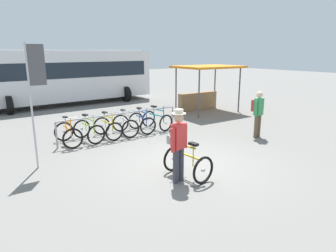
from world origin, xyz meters
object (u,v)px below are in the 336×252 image
at_px(racked_bike_white, 125,125).
at_px(racked_bike_teal, 157,120).
at_px(racked_bike_lime, 89,131).
at_px(racked_bike_blue, 142,122).
at_px(pedestrian_with_backpack, 258,111).
at_px(racked_bike_orange, 68,134).
at_px(market_stall, 203,84).
at_px(racked_bike_yellow, 108,128).
at_px(person_with_featured_bike, 179,143).
at_px(banner_flag, 35,82).
at_px(featured_bicycle, 184,157).
at_px(bus_distant, 65,74).

bearing_deg(racked_bike_white, racked_bike_teal, 2.31).
relative_size(racked_bike_lime, racked_bike_white, 1.01).
xyz_separation_m(racked_bike_lime, racked_bike_blue, (2.10, 0.08, 0.00)).
distance_m(racked_bike_white, pedestrian_with_backpack, 4.76).
distance_m(racked_bike_orange, racked_bike_teal, 3.50).
relative_size(racked_bike_teal, market_stall, 0.39).
bearing_deg(market_stall, racked_bike_orange, -164.60).
bearing_deg(racked_bike_lime, market_stall, 16.68).
relative_size(racked_bike_yellow, person_with_featured_bike, 0.65).
bearing_deg(racked_bike_blue, banner_flag, -156.55).
height_order(racked_bike_yellow, racked_bike_blue, same).
distance_m(person_with_featured_bike, banner_flag, 3.89).
height_order(racked_bike_lime, pedestrian_with_backpack, pedestrian_with_backpack).
xyz_separation_m(racked_bike_teal, banner_flag, (-4.63, -1.73, 1.86)).
bearing_deg(racked_bike_lime, racked_bike_yellow, 2.31).
height_order(racked_bike_lime, person_with_featured_bike, person_with_featured_bike).
xyz_separation_m(featured_bicycle, pedestrian_with_backpack, (4.20, 1.31, 0.45)).
bearing_deg(bus_distant, pedestrian_with_backpack, -71.70).
xyz_separation_m(racked_bike_blue, featured_bicycle, (-1.18, -4.25, 0.12)).
xyz_separation_m(racked_bike_white, featured_bicycle, (-0.48, -4.22, 0.12)).
relative_size(racked_bike_orange, pedestrian_with_backpack, 0.68).
xyz_separation_m(racked_bike_teal, market_stall, (3.97, 1.91, 1.03)).
distance_m(racked_bike_orange, banner_flag, 2.70).
relative_size(racked_bike_white, racked_bike_teal, 0.96).
xyz_separation_m(racked_bike_orange, person_with_featured_bike, (1.29, -4.35, 0.58)).
bearing_deg(racked_bike_blue, person_with_featured_bike, -108.66).
distance_m(racked_bike_blue, banner_flag, 4.67).
bearing_deg(racked_bike_yellow, racked_bike_lime, -177.69).
bearing_deg(bus_distant, person_with_featured_bike, -94.29).
xyz_separation_m(racked_bike_white, banner_flag, (-3.23, -1.68, 1.86)).
xyz_separation_m(racked_bike_yellow, banner_flag, (-2.53, -1.65, 1.86)).
relative_size(racked_bike_orange, racked_bike_yellow, 0.98).
xyz_separation_m(racked_bike_blue, bus_distant, (-0.58, 7.94, 1.37)).
bearing_deg(banner_flag, racked_bike_yellow, 33.07).
distance_m(racked_bike_teal, featured_bicycle, 4.67).
bearing_deg(bus_distant, racked_bike_teal, -80.85).
distance_m(racked_bike_lime, featured_bicycle, 4.26).
xyz_separation_m(racked_bike_teal, featured_bicycle, (-1.88, -4.27, 0.12)).
bearing_deg(racked_bike_teal, pedestrian_with_backpack, -51.95).
height_order(racked_bike_blue, pedestrian_with_backpack, pedestrian_with_backpack).
bearing_deg(banner_flag, racked_bike_blue, 23.45).
bearing_deg(racked_bike_teal, racked_bike_yellow, -177.69).
bearing_deg(person_with_featured_bike, racked_bike_teal, 63.83).
xyz_separation_m(racked_bike_orange, pedestrian_with_backpack, (5.82, -2.83, 0.57)).
height_order(racked_bike_white, market_stall, market_stall).
bearing_deg(market_stall, racked_bike_lime, -163.32).
height_order(person_with_featured_bike, pedestrian_with_backpack, person_with_featured_bike).
bearing_deg(person_with_featured_bike, racked_bike_yellow, 88.59).
height_order(pedestrian_with_backpack, bus_distant, bus_distant).
relative_size(racked_bike_orange, banner_flag, 0.35).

